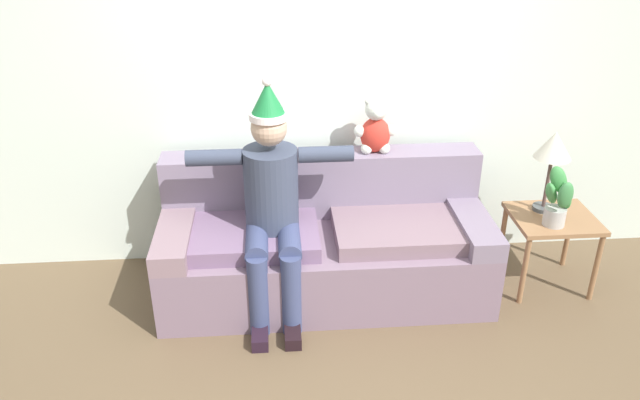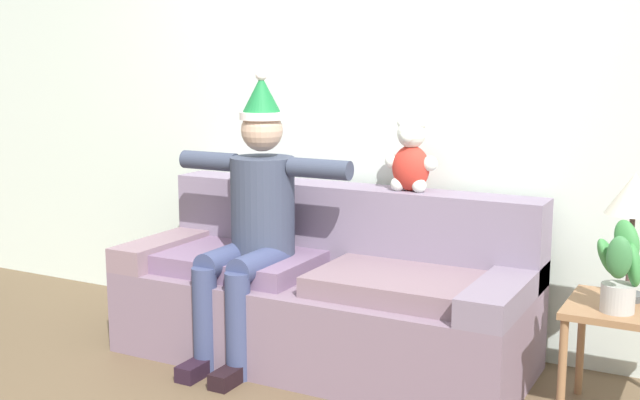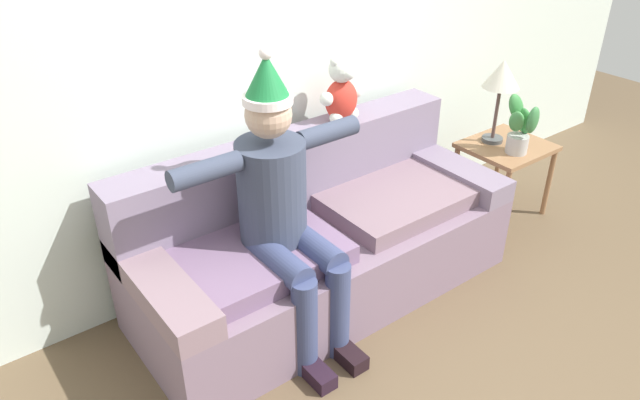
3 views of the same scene
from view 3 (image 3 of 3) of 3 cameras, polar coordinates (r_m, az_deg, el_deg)
The scene contains 8 objects.
ground_plane at distance 3.09m, azimuth 12.12°, elevation -17.57°, with size 10.00×10.00×0.00m, color brown.
back_wall at distance 3.39m, azimuth -5.55°, elevation 14.59°, with size 7.00×0.10×2.70m, color silver.
couch at distance 3.43m, azimuth -0.13°, elevation -3.71°, with size 2.15×0.88×0.89m.
person_seated at distance 2.92m, azimuth -3.50°, elevation -0.48°, with size 1.02×0.77×1.52m.
teddy_bear at distance 3.49m, azimuth 2.05°, elevation 10.14°, with size 0.29×0.17×0.38m.
side_table at distance 4.31m, azimuth 17.03°, elevation 4.05°, with size 0.55×0.49×0.53m.
table_lamp at distance 4.14m, azimuth 16.71°, elevation 10.91°, with size 0.24×0.24×0.56m.
potted_plant at distance 4.12m, azimuth 18.32°, elevation 6.54°, with size 0.22×0.23×0.40m.
Camera 3 is at (-1.71, -1.23, 2.26)m, focal length 34.05 mm.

